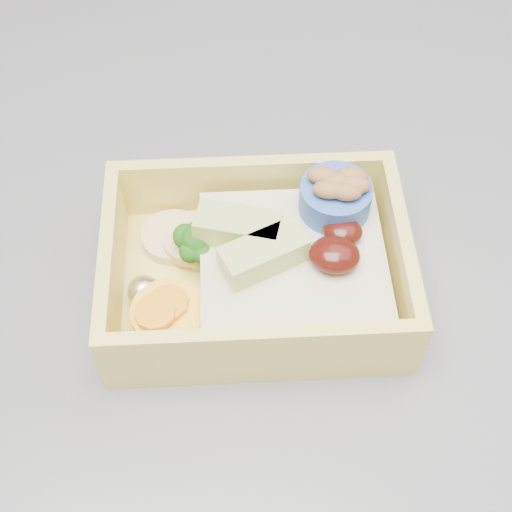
# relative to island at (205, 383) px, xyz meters

# --- Properties ---
(ground) EXTENTS (3.50, 3.50, 0.00)m
(ground) POSITION_rel_island_xyz_m (0.00, 0.10, -0.46)
(ground) COLOR silver
(ground) RESTS_ON ground
(island) EXTENTS (1.24, 0.84, 0.92)m
(island) POSITION_rel_island_xyz_m (0.00, 0.00, 0.00)
(island) COLOR brown
(island) RESTS_ON ground
(bento_box) EXTENTS (0.18, 0.14, 0.06)m
(bento_box) POSITION_rel_island_xyz_m (0.09, -0.15, 0.48)
(bento_box) COLOR #E7D45F
(bento_box) RESTS_ON island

